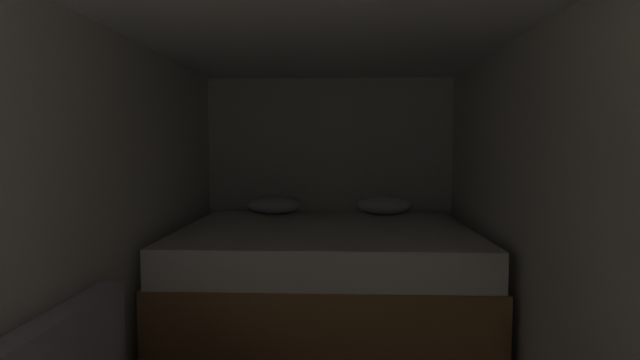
% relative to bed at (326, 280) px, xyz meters
% --- Properties ---
extents(wall_back, '(2.30, 0.05, 1.99)m').
position_rel_bed_xyz_m(wall_back, '(0.00, 0.94, 0.59)').
color(wall_back, silver).
rests_on(wall_back, ground).
extents(wall_left, '(0.05, 4.83, 1.99)m').
position_rel_bed_xyz_m(wall_left, '(-1.13, -1.50, 0.59)').
color(wall_left, silver).
rests_on(wall_left, ground).
extents(wall_right, '(0.05, 4.83, 1.99)m').
position_rel_bed_xyz_m(wall_right, '(1.13, -1.50, 0.59)').
color(wall_right, silver).
rests_on(wall_right, ground).
extents(bed, '(2.08, 1.75, 0.95)m').
position_rel_bed_xyz_m(bed, '(0.00, 0.00, 0.00)').
color(bed, olive).
rests_on(bed, ground).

